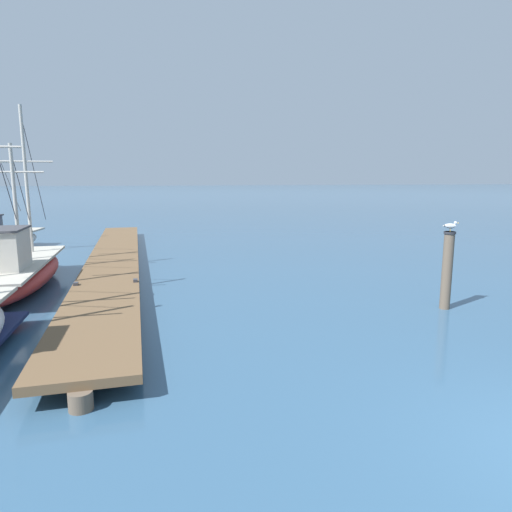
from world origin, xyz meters
The scene contains 4 objects.
floating_dock centered at (-6.69, 13.68, 0.36)m, with size 2.37×21.72×0.53m.
fishing_boat_1 centered at (-9.32, 11.17, 0.61)m, with size 2.05×8.20×5.99m.
mooring_piling centered at (2.14, 6.37, 1.06)m, with size 0.30×0.30×2.04m.
perched_seagull centered at (2.14, 6.38, 2.19)m, with size 0.36×0.25×0.26m.
Camera 1 is at (-5.31, -3.63, 3.39)m, focal length 31.68 mm.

